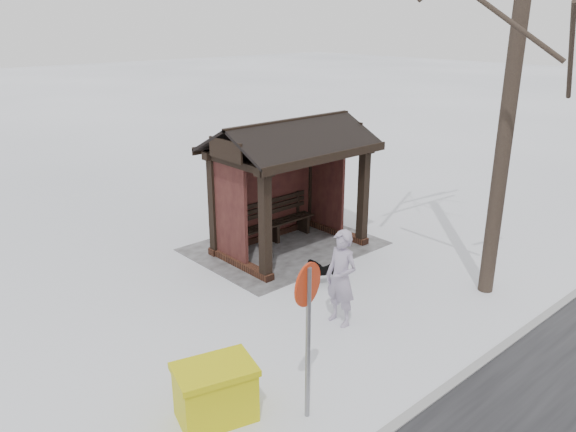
{
  "coord_description": "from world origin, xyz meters",
  "views": [
    {
      "loc": [
        8.24,
        9.13,
        5.16
      ],
      "look_at": [
        0.79,
        0.8,
        1.23
      ],
      "focal_mm": 35.0,
      "sensor_mm": 36.0,
      "label": 1
    }
  ],
  "objects_px": {
    "pedestrian": "(341,278)",
    "road_sign": "(308,309)",
    "dog": "(324,271)",
    "grit_bin": "(215,392)",
    "bus_shelter": "(286,159)"
  },
  "relations": [
    {
      "from": "pedestrian",
      "to": "grit_bin",
      "type": "relative_size",
      "value": 1.44
    },
    {
      "from": "grit_bin",
      "to": "dog",
      "type": "bearing_deg",
      "value": -138.7
    },
    {
      "from": "road_sign",
      "to": "bus_shelter",
      "type": "bearing_deg",
      "value": -143.38
    },
    {
      "from": "bus_shelter",
      "to": "pedestrian",
      "type": "bearing_deg",
      "value": 63.76
    },
    {
      "from": "pedestrian",
      "to": "grit_bin",
      "type": "bearing_deg",
      "value": -79.28
    },
    {
      "from": "bus_shelter",
      "to": "road_sign",
      "type": "distance_m",
      "value": 6.06
    },
    {
      "from": "dog",
      "to": "grit_bin",
      "type": "height_order",
      "value": "grit_bin"
    },
    {
      "from": "dog",
      "to": "bus_shelter",
      "type": "bearing_deg",
      "value": -178.82
    },
    {
      "from": "pedestrian",
      "to": "road_sign",
      "type": "xyz_separation_m",
      "value": [
        2.17,
        1.41,
        0.77
      ]
    },
    {
      "from": "dog",
      "to": "grit_bin",
      "type": "relative_size",
      "value": 0.56
    },
    {
      "from": "road_sign",
      "to": "grit_bin",
      "type": "bearing_deg",
      "value": -53.74
    },
    {
      "from": "pedestrian",
      "to": "road_sign",
      "type": "height_order",
      "value": "road_sign"
    },
    {
      "from": "pedestrian",
      "to": "dog",
      "type": "relative_size",
      "value": 2.6
    },
    {
      "from": "bus_shelter",
      "to": "dog",
      "type": "relative_size",
      "value": 5.32
    },
    {
      "from": "bus_shelter",
      "to": "dog",
      "type": "height_order",
      "value": "bus_shelter"
    }
  ]
}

